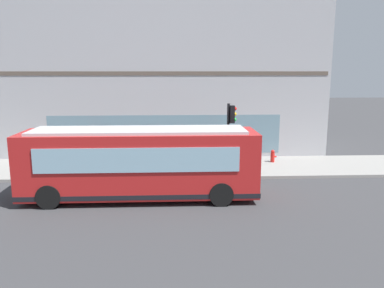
% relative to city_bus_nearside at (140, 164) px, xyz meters
% --- Properties ---
extents(ground, '(120.00, 120.00, 0.00)m').
position_rel_city_bus_nearside_xyz_m(ground, '(0.06, -0.93, -1.55)').
color(ground, '#38383A').
extents(sidewalk_curb, '(4.57, 40.00, 0.15)m').
position_rel_city_bus_nearside_xyz_m(sidewalk_curb, '(4.94, -0.93, -1.48)').
color(sidewalk_curb, gray).
rests_on(sidewalk_curb, ground).
extents(building_corner, '(6.70, 20.43, 9.68)m').
position_rel_city_bus_nearside_xyz_m(building_corner, '(10.55, -0.93, 3.28)').
color(building_corner, '#A8A8AD').
rests_on(building_corner, ground).
extents(city_bus_nearside, '(2.60, 10.04, 3.07)m').
position_rel_city_bus_nearside_xyz_m(city_bus_nearside, '(0.00, 0.00, 0.00)').
color(city_bus_nearside, red).
rests_on(city_bus_nearside, ground).
extents(traffic_light_near_corner, '(0.32, 0.49, 3.70)m').
position_rel_city_bus_nearside_xyz_m(traffic_light_near_corner, '(3.27, -4.41, 1.17)').
color(traffic_light_near_corner, black).
rests_on(traffic_light_near_corner, sidewalk_curb).
extents(fire_hydrant, '(0.35, 0.35, 0.74)m').
position_rel_city_bus_nearside_xyz_m(fire_hydrant, '(5.71, -7.32, -1.04)').
color(fire_hydrant, red).
rests_on(fire_hydrant, sidewalk_curb).
extents(pedestrian_by_light_pole, '(0.32, 0.32, 1.64)m').
position_rel_city_bus_nearside_xyz_m(pedestrian_by_light_pole, '(4.47, -2.26, -0.46)').
color(pedestrian_by_light_pole, black).
rests_on(pedestrian_by_light_pole, sidewalk_curb).
extents(pedestrian_near_hydrant, '(0.32, 0.32, 1.58)m').
position_rel_city_bus_nearside_xyz_m(pedestrian_near_hydrant, '(5.09, 5.01, -0.50)').
color(pedestrian_near_hydrant, '#3F8C4C').
rests_on(pedestrian_near_hydrant, sidewalk_curb).
extents(newspaper_vending_box, '(0.44, 0.42, 0.90)m').
position_rel_city_bus_nearside_xyz_m(newspaper_vending_box, '(4.33, 3.33, -0.95)').
color(newspaper_vending_box, '#263F99').
rests_on(newspaper_vending_box, sidewalk_curb).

